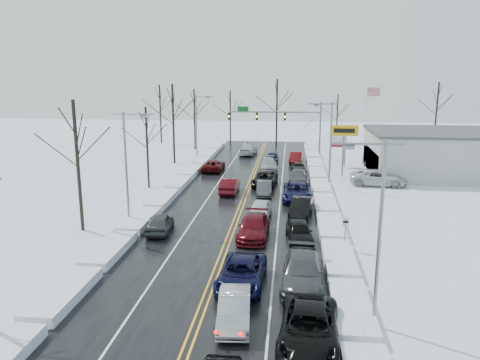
# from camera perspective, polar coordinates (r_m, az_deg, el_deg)

# --- Properties ---
(ground) EXTENTS (160.00, 160.00, 0.00)m
(ground) POSITION_cam_1_polar(r_m,az_deg,el_deg) (40.91, -0.14, -3.96)
(ground) COLOR silver
(ground) RESTS_ON ground
(road_surface) EXTENTS (14.00, 84.00, 0.01)m
(road_surface) POSITION_cam_1_polar(r_m,az_deg,el_deg) (42.82, 0.16, -3.19)
(road_surface) COLOR black
(road_surface) RESTS_ON ground
(snow_bank_left) EXTENTS (1.94, 72.00, 0.59)m
(snow_bank_left) POSITION_cam_1_polar(r_m,az_deg,el_deg) (44.23, -9.70, -2.85)
(snow_bank_left) COLOR white
(snow_bank_left) RESTS_ON ground
(snow_bank_right) EXTENTS (1.94, 72.00, 0.59)m
(snow_bank_right) POSITION_cam_1_polar(r_m,az_deg,el_deg) (42.73, 10.36, -3.44)
(snow_bank_right) COLOR white
(snow_bank_right) RESTS_ON ground
(traffic_signal_mast) EXTENTS (13.28, 0.39, 8.00)m
(traffic_signal_mast) POSITION_cam_1_polar(r_m,az_deg,el_deg) (67.22, 5.45, 7.37)
(traffic_signal_mast) COLOR slate
(traffic_signal_mast) RESTS_ON ground
(tires_plus_sign) EXTENTS (3.20, 0.34, 6.00)m
(tires_plus_sign) POSITION_cam_1_polar(r_m,az_deg,el_deg) (55.69, 12.56, 5.49)
(tires_plus_sign) COLOR slate
(tires_plus_sign) RESTS_ON ground
(used_vehicles_sign) EXTENTS (2.20, 0.22, 4.65)m
(used_vehicles_sign) POSITION_cam_1_polar(r_m,az_deg,el_deg) (61.83, 11.90, 4.66)
(used_vehicles_sign) COLOR slate
(used_vehicles_sign) RESTS_ON ground
(speed_limit_sign) EXTENTS (0.55, 0.09, 2.35)m
(speed_limit_sign) POSITION_cam_1_polar(r_m,az_deg,el_deg) (32.80, 12.73, -5.61)
(speed_limit_sign) COLOR slate
(speed_limit_sign) RESTS_ON ground
(flagpole) EXTENTS (1.87, 1.20, 10.00)m
(flagpole) POSITION_cam_1_polar(r_m,az_deg,el_deg) (70.02, 15.21, 7.57)
(flagpole) COLOR silver
(flagpole) RESTS_ON ground
(dealership_building) EXTENTS (20.40, 12.40, 5.30)m
(dealership_building) POSITION_cam_1_polar(r_m,az_deg,el_deg) (60.92, 24.96, 2.98)
(dealership_building) COLOR #A5A5A1
(dealership_building) RESTS_ON ground
(streetlight_se) EXTENTS (3.20, 0.25, 9.00)m
(streetlight_se) POSITION_cam_1_polar(r_m,az_deg,el_deg) (22.28, 16.26, -4.72)
(streetlight_se) COLOR slate
(streetlight_se) RESTS_ON ground
(streetlight_ne) EXTENTS (3.20, 0.25, 9.00)m
(streetlight_ne) POSITION_cam_1_polar(r_m,az_deg,el_deg) (49.52, 10.78, 5.06)
(streetlight_ne) COLOR slate
(streetlight_ne) RESTS_ON ground
(streetlight_sw) EXTENTS (3.20, 0.25, 9.00)m
(streetlight_sw) POSITION_cam_1_polar(r_m,az_deg,el_deg) (37.70, -13.48, 2.53)
(streetlight_sw) COLOR slate
(streetlight_sw) RESTS_ON ground
(streetlight_nw) EXTENTS (3.20, 0.25, 9.00)m
(streetlight_nw) POSITION_cam_1_polar(r_m,az_deg,el_deg) (64.50, -5.17, 7.00)
(streetlight_nw) COLOR slate
(streetlight_nw) RESTS_ON ground
(tree_left_b) EXTENTS (4.00, 4.00, 10.00)m
(tree_left_b) POSITION_cam_1_polar(r_m,az_deg,el_deg) (36.84, -19.36, 4.56)
(tree_left_b) COLOR #2D231C
(tree_left_b) RESTS_ON ground
(tree_left_c) EXTENTS (3.40, 3.40, 8.50)m
(tree_left_c) POSITION_cam_1_polar(r_m,az_deg,el_deg) (49.55, -11.32, 5.77)
(tree_left_c) COLOR #2D231C
(tree_left_c) RESTS_ON ground
(tree_left_d) EXTENTS (4.20, 4.20, 10.50)m
(tree_left_d) POSITION_cam_1_polar(r_m,az_deg,el_deg) (63.03, -8.18, 8.63)
(tree_left_d) COLOR #2D231C
(tree_left_d) RESTS_ON ground
(tree_left_e) EXTENTS (3.80, 3.80, 9.50)m
(tree_left_e) POSITION_cam_1_polar(r_m,az_deg,el_deg) (74.65, -5.59, 8.80)
(tree_left_e) COLOR #2D231C
(tree_left_e) RESTS_ON ground
(tree_far_a) EXTENTS (4.00, 4.00, 10.00)m
(tree_far_a) POSITION_cam_1_polar(r_m,az_deg,el_deg) (82.16, -9.73, 9.29)
(tree_far_a) COLOR #2D231C
(tree_far_a) RESTS_ON ground
(tree_far_b) EXTENTS (3.60, 3.60, 9.00)m
(tree_far_b) POSITION_cam_1_polar(r_m,az_deg,el_deg) (80.77, -1.19, 8.92)
(tree_far_b) COLOR #2D231C
(tree_far_b) RESTS_ON ground
(tree_far_c) EXTENTS (4.40, 4.40, 11.00)m
(tree_far_c) POSITION_cam_1_polar(r_m,az_deg,el_deg) (78.07, 4.53, 9.77)
(tree_far_c) COLOR #2D231C
(tree_far_c) RESTS_ON ground
(tree_far_d) EXTENTS (3.40, 3.40, 8.50)m
(tree_far_d) POSITION_cam_1_polar(r_m,az_deg,el_deg) (80.01, 11.80, 8.36)
(tree_far_d) COLOR #2D231C
(tree_far_d) RESTS_ON ground
(tree_far_e) EXTENTS (4.20, 4.20, 10.50)m
(tree_far_e) POSITION_cam_1_polar(r_m,az_deg,el_deg) (83.48, 22.93, 8.77)
(tree_far_e) COLOR #2D231C
(tree_far_e) RESTS_ON ground
(queued_car_1) EXTENTS (1.86, 4.48, 1.44)m
(queued_car_1) POSITION_cam_1_polar(r_m,az_deg,el_deg) (23.82, -0.69, -16.94)
(queued_car_1) COLOR #9EA1A5
(queued_car_1) RESTS_ON ground
(queued_car_2) EXTENTS (2.73, 5.57, 1.52)m
(queued_car_2) POSITION_cam_1_polar(r_m,az_deg,el_deg) (27.34, 0.18, -12.80)
(queued_car_2) COLOR black
(queued_car_2) RESTS_ON ground
(queued_car_3) EXTENTS (2.31, 5.40, 1.55)m
(queued_car_3) POSITION_cam_1_polar(r_m,az_deg,el_deg) (34.88, 1.67, -6.99)
(queued_car_3) COLOR #540B13
(queued_car_3) RESTS_ON ground
(queued_car_4) EXTENTS (2.01, 4.39, 1.46)m
(queued_car_4) POSITION_cam_1_polar(r_m,az_deg,el_deg) (39.35, 2.44, -4.66)
(queued_car_4) COLOR silver
(queued_car_4) RESTS_ON ground
(queued_car_5) EXTENTS (1.67, 4.25, 1.38)m
(queued_car_5) POSITION_cam_1_polar(r_m,az_deg,el_deg) (46.74, 2.95, -1.83)
(queued_car_5) COLOR #3A3D3F
(queued_car_5) RESTS_ON ground
(queued_car_6) EXTENTS (2.80, 5.43, 1.47)m
(queued_car_6) POSITION_cam_1_polar(r_m,az_deg,el_deg) (50.61, 3.02, -0.69)
(queued_car_6) COLOR black
(queued_car_6) RESTS_ON ground
(queued_car_7) EXTENTS (2.67, 5.55, 1.56)m
(queued_car_7) POSITION_cam_1_polar(r_m,az_deg,el_deg) (58.54, 3.45, 1.17)
(queued_car_7) COLOR #989A9F
(queued_car_7) RESTS_ON ground
(queued_car_8) EXTENTS (1.81, 4.19, 1.41)m
(queued_car_8) POSITION_cam_1_polar(r_m,az_deg,el_deg) (63.61, 3.89, 2.10)
(queued_car_8) COLOR black
(queued_car_8) RESTS_ON ground
(queued_car_10) EXTENTS (3.00, 5.86, 1.58)m
(queued_car_10) POSITION_cam_1_polar(r_m,az_deg,el_deg) (22.44, 8.31, -19.14)
(queued_car_10) COLOR black
(queued_car_10) RESTS_ON ground
(queued_car_11) EXTENTS (2.63, 5.88, 1.67)m
(queued_car_11) POSITION_cam_1_polar(r_m,az_deg,el_deg) (27.69, 7.57, -12.57)
(queued_car_11) COLOR #3F4144
(queued_car_11) RESTS_ON ground
(queued_car_12) EXTENTS (2.23, 4.50, 1.47)m
(queued_car_12) POSITION_cam_1_polar(r_m,az_deg,el_deg) (34.42, 7.21, -7.37)
(queued_car_12) COLOR black
(queued_car_12) RESTS_ON ground
(queued_car_13) EXTENTS (2.26, 4.89, 1.55)m
(queued_car_13) POSITION_cam_1_polar(r_m,az_deg,el_deg) (40.19, 7.44, -4.38)
(queued_car_13) COLOR black
(queued_car_13) RESTS_ON ground
(queued_car_14) EXTENTS (2.78, 5.86, 1.62)m
(queued_car_14) POSITION_cam_1_polar(r_m,az_deg,el_deg) (45.20, 6.96, -2.42)
(queued_car_14) COLOR black
(queued_car_14) RESTS_ON ground
(queued_car_15) EXTENTS (2.17, 4.83, 1.38)m
(queued_car_15) POSITION_cam_1_polar(r_m,az_deg,el_deg) (52.49, 7.05, -0.28)
(queued_car_15) COLOR #444649
(queued_car_15) RESTS_ON ground
(queued_car_16) EXTENTS (2.01, 4.24, 1.40)m
(queued_car_16) POSITION_cam_1_polar(r_m,az_deg,el_deg) (56.97, 7.16, 0.76)
(queued_car_16) COLOR black
(queued_car_16) RESTS_ON ground
(queued_car_17) EXTENTS (1.97, 4.67, 1.50)m
(queued_car_17) POSITION_cam_1_polar(r_m,az_deg,el_deg) (63.64, 6.83, 2.05)
(queued_car_17) COLOR #550B0E
(queued_car_17) RESTS_ON ground
(oncoming_car_0) EXTENTS (1.62, 4.64, 1.53)m
(oncoming_car_0) POSITION_cam_1_polar(r_m,az_deg,el_deg) (47.55, -1.27, -1.56)
(oncoming_car_0) COLOR #500A11
(oncoming_car_0) RESTS_ON ground
(oncoming_car_1) EXTENTS (2.46, 5.11, 1.40)m
(oncoming_car_1) POSITION_cam_1_polar(r_m,az_deg,el_deg) (58.32, -3.23, 1.13)
(oncoming_car_1) COLOR #4C0A0B
(oncoming_car_1) RESTS_ON ground
(oncoming_car_2) EXTENTS (2.64, 5.56, 1.56)m
(oncoming_car_2) POSITION_cam_1_polar(r_m,az_deg,el_deg) (69.91, 1.00, 3.11)
(oncoming_car_2) COLOR silver
(oncoming_car_2) RESTS_ON ground
(oncoming_car_3) EXTENTS (2.15, 4.48, 1.48)m
(oncoming_car_3) POSITION_cam_1_polar(r_m,az_deg,el_deg) (36.54, -9.70, -6.24)
(oncoming_car_3) COLOR #393B3E
(oncoming_car_3) RESTS_ON ground
(parked_car_0) EXTENTS (6.26, 3.35, 1.67)m
(parked_car_0) POSITION_cam_1_polar(r_m,az_deg,el_deg) (52.84, 16.46, -0.62)
(parked_car_0) COLOR silver
(parked_car_0) RESTS_ON ground
(parked_car_1) EXTENTS (2.23, 5.16, 1.48)m
(parked_car_1) POSITION_cam_1_polar(r_m,az_deg,el_deg) (56.90, 19.06, 0.13)
(parked_car_1) COLOR silver
(parked_car_1) RESTS_ON ground
(parked_car_2) EXTENTS (2.02, 4.53, 1.51)m
(parked_car_2) POSITION_cam_1_polar(r_m,az_deg,el_deg) (64.12, 15.55, 1.74)
(parked_car_2) COLOR black
(parked_car_2) RESTS_ON ground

